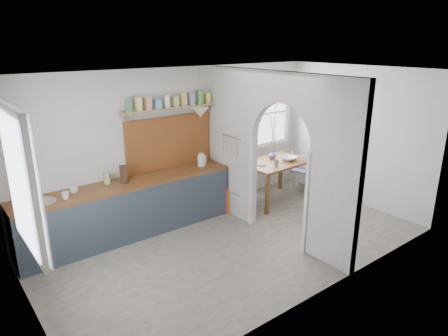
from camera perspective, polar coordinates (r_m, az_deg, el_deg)
floor at (r=6.31m, az=1.82°, el=-10.78°), size 5.80×3.20×0.01m
ceiling at (r=5.56m, az=2.09°, el=13.47°), size 5.80×3.20×0.01m
walls at (r=5.81m, az=1.95°, el=0.57°), size 5.81×3.21×2.60m
partition at (r=6.26m, az=6.56°, el=3.17°), size 0.12×3.20×2.60m
kitchen_window at (r=4.52m, az=-27.23°, el=-1.86°), size 0.10×1.16×1.50m
nook_window at (r=8.03m, az=4.75°, el=7.55°), size 1.76×0.10×1.30m
counter at (r=6.60m, az=-13.27°, el=-5.55°), size 3.50×0.60×0.90m
sink at (r=6.05m, az=-24.67°, el=-4.50°), size 0.40×0.40×0.02m
backsplash at (r=6.93m, az=-7.74°, el=3.69°), size 1.65×0.03×0.90m
shelf at (r=6.73m, az=-7.60°, el=9.02°), size 1.75×0.20×0.21m
pendant_lamp at (r=6.65m, az=-3.40°, el=7.90°), size 0.26×0.26×0.16m
utensil_rail at (r=6.81m, az=1.06°, el=4.47°), size 0.02×0.50×0.02m
dining_table at (r=7.83m, az=7.23°, el=-1.87°), size 1.33×0.91×0.81m
chair_left at (r=7.21m, az=2.27°, el=-3.39°), size 0.40×0.40×0.83m
chair_right at (r=8.50m, az=11.12°, el=-0.33°), size 0.48×0.48×0.85m
kettle at (r=7.05m, az=-3.24°, el=1.21°), size 0.20×0.17×0.22m
mug_a at (r=6.00m, az=-21.69°, el=-3.69°), size 0.14×0.14×0.10m
mug_b at (r=6.19m, az=-20.66°, el=-2.97°), size 0.15×0.15×0.09m
knife_block at (r=6.43m, az=-14.16°, el=-0.84°), size 0.17×0.19×0.25m
jar at (r=6.42m, az=-16.35°, el=-1.42°), size 0.11×0.11×0.17m
towel_magenta at (r=7.22m, az=0.36°, el=-4.53°), size 0.02×0.03×0.53m
towel_orange at (r=7.20m, az=0.62°, el=-4.84°), size 0.02×0.03×0.45m
bowl at (r=7.80m, az=9.21°, el=1.37°), size 0.32×0.32×0.07m
table_cup at (r=7.42m, az=7.47°, el=0.73°), size 0.15×0.15×0.11m
plate at (r=7.43m, az=5.42°, el=0.44°), size 0.21×0.21×0.01m
vase at (r=7.84m, az=6.91°, el=1.91°), size 0.19×0.19×0.16m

